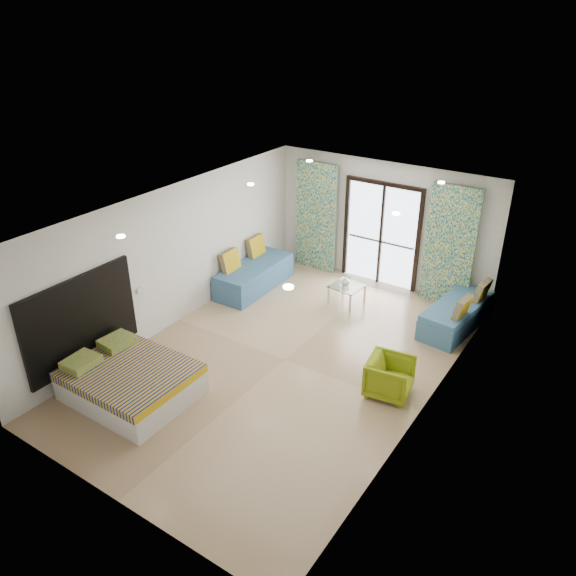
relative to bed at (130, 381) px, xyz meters
The scene contains 24 objects.
floor 2.63m from the bed, 55.73° to the left, with size 5.00×7.50×0.01m, color #977A5A, non-canonical shape.
ceiling 3.57m from the bed, 55.73° to the left, with size 5.00×7.50×0.01m, color silver, non-canonical shape.
wall_back 6.19m from the bed, 75.99° to the left, with size 5.00×0.01×2.70m, color silver, non-canonical shape.
wall_front 2.42m from the bed, 47.05° to the right, with size 5.00×0.01×2.70m, color silver, non-canonical shape.
wall_left 2.63m from the bed, 115.32° to the left, with size 0.01×7.50×2.70m, color silver, non-canonical shape.
wall_right 4.65m from the bed, 28.57° to the left, with size 0.01×7.50×2.70m, color silver, non-canonical shape.
balcony_door 6.15m from the bed, 75.93° to the left, with size 1.76×0.08×2.28m.
balcony_rail 6.11m from the bed, 75.95° to the left, with size 1.52×0.03×0.04m, color #595451.
curtain_left 5.82m from the bed, 90.74° to the left, with size 1.00×0.10×2.50m, color white.
curtain_right 6.56m from the bed, 62.19° to the left, with size 1.00×0.10×2.50m, color white.
downlight_a 2.41m from the bed, 65.42° to the left, with size 0.12×0.12×0.02m, color #FFE0B2.
downlight_b 3.75m from the bed, ahead, with size 0.12×0.12×0.02m, color #FFE0B2.
downlight_c 3.97m from the bed, 88.63° to the left, with size 0.12×0.12×0.02m, color #FFE0B2.
downlight_d 4.90m from the bed, 47.74° to the left, with size 0.12×0.12×0.02m, color #FFE0B2.
downlight_e 5.70m from the bed, 89.16° to the left, with size 0.12×0.12×0.02m, color #FFE0B2.
downlight_f 6.38m from the bed, 60.89° to the left, with size 0.12×0.12×0.02m, color #FFE0B2.
headboard 1.26m from the bed, behind, with size 0.06×2.10×1.50m, color black.
switch_plate 1.78m from the bed, 128.51° to the left, with size 0.02×0.10×0.10m, color silver.
bed is the anchor object (origin of this frame).
daybed_left 4.15m from the bed, 98.90° to the left, with size 0.83×2.02×0.99m.
daybed_right 6.07m from the bed, 53.75° to the left, with size 0.93×1.91×0.91m.
coffee_table 4.80m from the bed, 73.28° to the left, with size 0.68×0.68×0.71m.
vase 4.78m from the bed, 73.61° to the left, with size 0.19×0.19×0.19m, color white.
armchair 4.09m from the bed, 34.25° to the left, with size 0.68×0.63×0.70m, color olive.
Camera 1 is at (4.56, -6.76, 5.58)m, focal length 35.00 mm.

